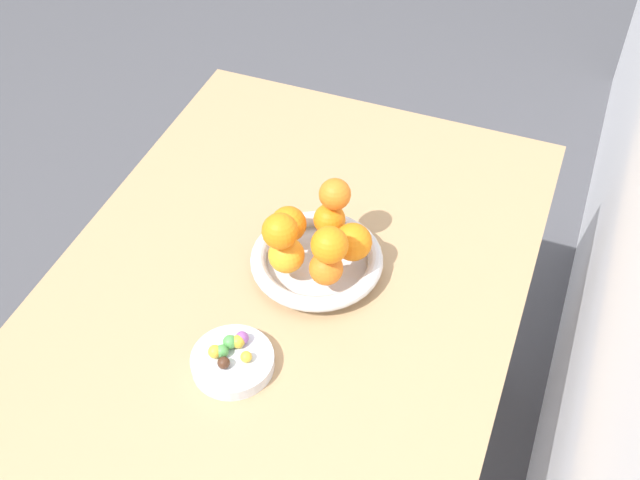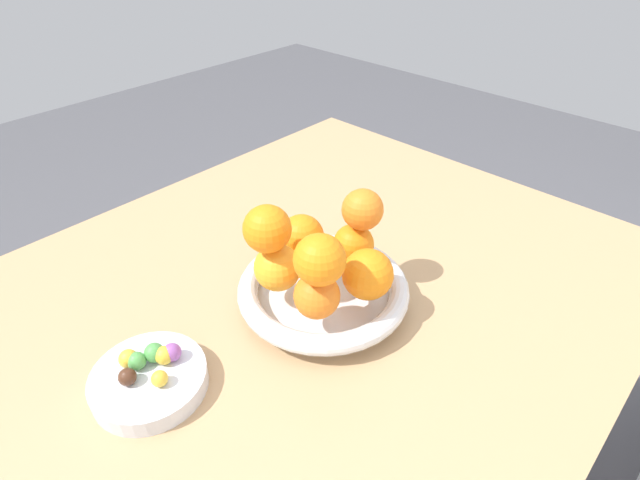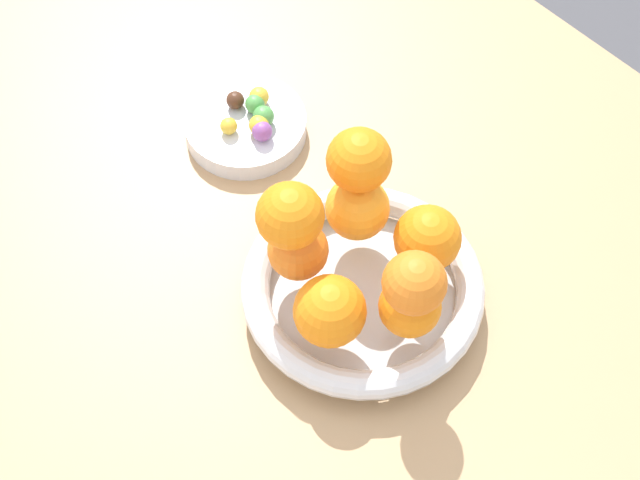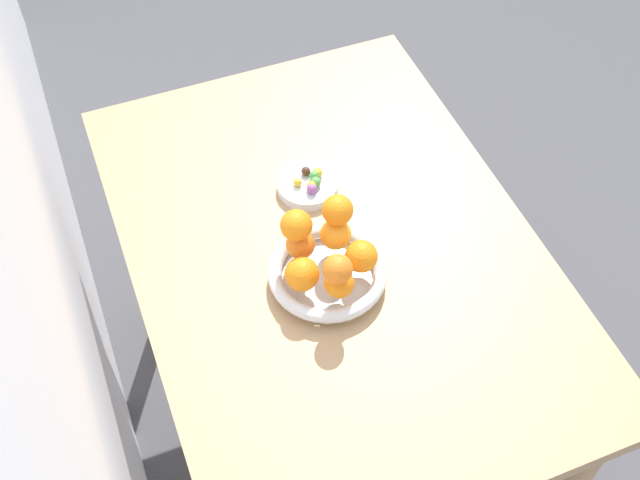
% 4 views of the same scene
% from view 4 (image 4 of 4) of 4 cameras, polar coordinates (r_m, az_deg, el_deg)
% --- Properties ---
extents(ground_plane, '(6.00, 6.00, 0.00)m').
position_cam_4_polar(ground_plane, '(2.18, 0.70, -12.47)').
color(ground_plane, '#4C4C51').
extents(dining_table, '(1.10, 0.76, 0.74)m').
position_cam_4_polar(dining_table, '(1.61, 0.92, -2.42)').
color(dining_table, tan).
rests_on(dining_table, ground_plane).
extents(fruit_bowl, '(0.22, 0.22, 0.04)m').
position_cam_4_polar(fruit_bowl, '(1.48, 0.53, -2.39)').
color(fruit_bowl, silver).
rests_on(fruit_bowl, dining_table).
extents(candy_dish, '(0.13, 0.13, 0.02)m').
position_cam_4_polar(candy_dish, '(1.63, -0.89, 3.94)').
color(candy_dish, silver).
rests_on(candy_dish, dining_table).
extents(orange_0, '(0.06, 0.06, 0.06)m').
position_cam_4_polar(orange_0, '(1.42, -1.29, -2.43)').
color(orange_0, orange).
rests_on(orange_0, fruit_bowl).
extents(orange_1, '(0.05, 0.05, 0.05)m').
position_cam_4_polar(orange_1, '(1.41, 1.38, -3.09)').
color(orange_1, orange).
rests_on(orange_1, fruit_bowl).
extents(orange_2, '(0.06, 0.06, 0.06)m').
position_cam_4_polar(orange_2, '(1.44, 2.96, -1.17)').
color(orange_2, orange).
rests_on(orange_2, fruit_bowl).
extents(orange_3, '(0.06, 0.06, 0.06)m').
position_cam_4_polar(orange_3, '(1.47, 1.11, 0.43)').
color(orange_3, orange).
rests_on(orange_3, fruit_bowl).
extents(orange_4, '(0.05, 0.05, 0.05)m').
position_cam_4_polar(orange_4, '(1.46, -1.41, -0.32)').
color(orange_4, orange).
rests_on(orange_4, fruit_bowl).
extents(orange_5, '(0.05, 0.05, 0.05)m').
position_cam_4_polar(orange_5, '(1.36, 1.26, -2.08)').
color(orange_5, orange).
rests_on(orange_5, orange_1).
extents(orange_6, '(0.06, 0.06, 0.06)m').
position_cam_4_polar(orange_6, '(1.42, -1.70, 1.05)').
color(orange_6, orange).
rests_on(orange_6, orange_4).
extents(orange_7, '(0.06, 0.06, 0.06)m').
position_cam_4_polar(orange_7, '(1.43, 1.30, 2.16)').
color(orange_7, orange).
rests_on(orange_7, orange_3).
extents(candy_ball_0, '(0.02, 0.02, 0.02)m').
position_cam_4_polar(candy_ball_0, '(1.59, -0.58, 3.65)').
color(candy_ball_0, '#8C4C99').
rests_on(candy_ball_0, candy_dish).
extents(candy_ball_1, '(0.02, 0.02, 0.02)m').
position_cam_4_polar(candy_ball_1, '(1.60, -0.32, 4.14)').
color(candy_ball_1, '#4C9947').
rests_on(candy_ball_1, candy_dish).
extents(candy_ball_2, '(0.02, 0.02, 0.02)m').
position_cam_4_polar(candy_ball_2, '(1.62, -0.42, 4.62)').
color(candy_ball_2, '#4C9947').
rests_on(candy_ball_2, candy_dish).
extents(candy_ball_3, '(0.02, 0.02, 0.02)m').
position_cam_4_polar(candy_ball_3, '(1.63, -1.02, 4.93)').
color(candy_ball_3, '#472819').
rests_on(candy_ball_3, candy_dish).
extents(candy_ball_4, '(0.02, 0.02, 0.02)m').
position_cam_4_polar(candy_ball_4, '(1.61, -1.61, 4.13)').
color(candy_ball_4, gold).
rests_on(candy_ball_4, candy_dish).
extents(candy_ball_5, '(0.02, 0.02, 0.02)m').
position_cam_4_polar(candy_ball_5, '(1.62, -0.17, 4.83)').
color(candy_ball_5, gold).
rests_on(candy_ball_5, candy_dish).
extents(candy_ball_6, '(0.02, 0.02, 0.02)m').
position_cam_4_polar(candy_ball_6, '(1.60, -0.60, 3.88)').
color(candy_ball_6, gold).
rests_on(candy_ball_6, candy_dish).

